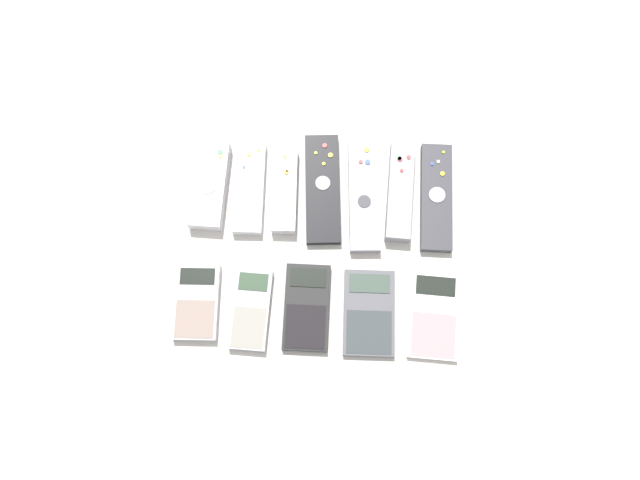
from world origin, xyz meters
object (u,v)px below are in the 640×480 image
(remote_1, at_px, (250,188))
(remote_3, at_px, (323,189))
(calculator_2, at_px, (307,307))
(remote_5, at_px, (400,192))
(remote_0, at_px, (210,185))
(remote_6, at_px, (436,197))
(calculator_3, at_px, (369,313))
(remote_2, at_px, (285,191))
(calculator_0, at_px, (197,302))
(remote_4, at_px, (364,195))
(calculator_1, at_px, (251,310))
(calculator_4, at_px, (434,315))

(remote_1, relative_size, remote_3, 0.83)
(calculator_2, bearing_deg, remote_3, 85.38)
(remote_1, height_order, remote_5, remote_5)
(remote_0, xyz_separation_m, remote_6, (0.40, -0.00, -0.01))
(remote_1, relative_size, remote_5, 0.95)
(remote_0, distance_m, calculator_3, 0.36)
(remote_0, distance_m, remote_2, 0.13)
(remote_6, xyz_separation_m, calculator_0, (-0.40, -0.21, 0.00))
(remote_0, relative_size, remote_2, 1.03)
(remote_4, xyz_separation_m, calculator_0, (-0.27, -0.20, -0.00))
(calculator_2, bearing_deg, remote_4, 66.23)
(remote_0, bearing_deg, calculator_3, -34.74)
(calculator_1, bearing_deg, calculator_2, 7.27)
(remote_0, relative_size, calculator_4, 1.06)
(remote_1, height_order, remote_6, remote_1)
(remote_1, distance_m, calculator_2, 0.23)
(calculator_2, relative_size, calculator_3, 1.00)
(remote_0, height_order, remote_6, remote_0)
(remote_5, height_order, calculator_0, remote_5)
(remote_6, bearing_deg, calculator_3, -118.21)
(remote_6, xyz_separation_m, calculator_3, (-0.11, -0.21, -0.00))
(remote_1, xyz_separation_m, calculator_2, (0.11, -0.21, -0.00))
(remote_0, bearing_deg, remote_6, 1.28)
(calculator_1, height_order, calculator_4, calculator_1)
(remote_1, bearing_deg, calculator_1, -86.24)
(remote_3, bearing_deg, remote_0, 177.58)
(calculator_1, distance_m, calculator_3, 0.20)
(remote_0, bearing_deg, calculator_2, -47.09)
(remote_5, distance_m, calculator_2, 0.26)
(remote_1, distance_m, calculator_3, 0.30)
(calculator_0, height_order, calculator_2, calculator_0)
(remote_3, xyz_separation_m, calculator_3, (0.09, -0.22, -0.00))
(calculator_0, bearing_deg, remote_3, 44.49)
(calculator_1, bearing_deg, remote_5, 43.65)
(remote_4, bearing_deg, remote_6, -1.92)
(remote_3, relative_size, calculator_3, 1.40)
(remote_6, bearing_deg, calculator_1, -145.48)
(calculator_0, xyz_separation_m, calculator_3, (0.29, -0.00, -0.00))
(calculator_4, bearing_deg, remote_4, 123.79)
(calculator_3, bearing_deg, calculator_4, -0.39)
(remote_5, bearing_deg, remote_4, -169.96)
(remote_2, xyz_separation_m, calculator_3, (0.15, -0.21, -0.01))
(remote_1, relative_size, calculator_2, 1.16)
(calculator_1, relative_size, calculator_4, 0.92)
(remote_5, bearing_deg, calculator_1, -136.08)
(remote_2, height_order, remote_6, remote_2)
(remote_1, height_order, calculator_3, remote_1)
(remote_5, relative_size, calculator_1, 1.30)
(calculator_1, xyz_separation_m, calculator_2, (0.09, 0.01, -0.00))
(remote_1, height_order, calculator_4, remote_1)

